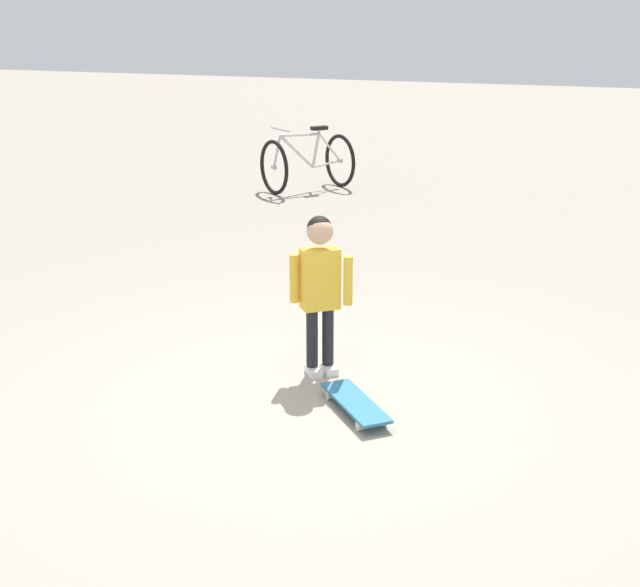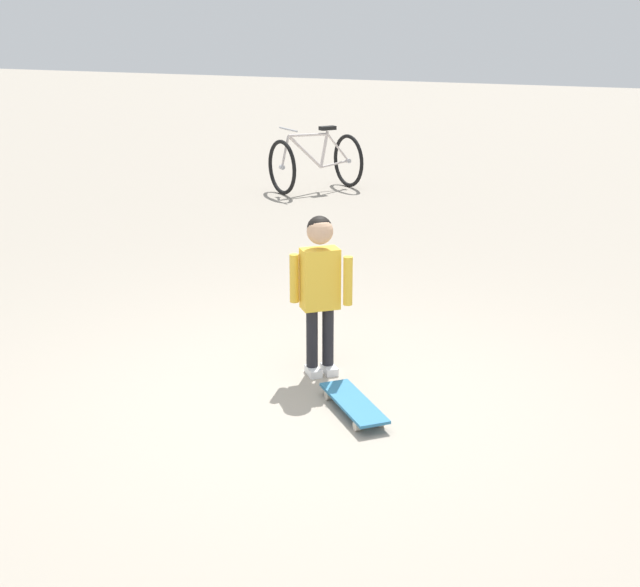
{
  "view_description": "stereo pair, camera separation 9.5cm",
  "coord_description": "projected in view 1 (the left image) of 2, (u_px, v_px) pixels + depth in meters",
  "views": [
    {
      "loc": [
        -4.53,
        -1.89,
        2.29
      ],
      "look_at": [
        0.52,
        0.12,
        0.55
      ],
      "focal_mm": 49.57,
      "sensor_mm": 36.0,
      "label": 1
    },
    {
      "loc": [
        -4.49,
        -1.98,
        2.29
      ],
      "look_at": [
        0.52,
        0.12,
        0.55
      ],
      "focal_mm": 49.57,
      "sensor_mm": 36.0,
      "label": 2
    }
  ],
  "objects": [
    {
      "name": "ground_plane",
      "position": [
        307.0,
        406.0,
        5.37
      ],
      "size": [
        50.0,
        50.0,
        0.0
      ],
      "primitive_type": "plane",
      "color": "#9E9384"
    },
    {
      "name": "child_person",
      "position": [
        320.0,
        278.0,
        5.67
      ],
      "size": [
        0.27,
        0.4,
        1.06
      ],
      "color": "black",
      "rests_on": "ground"
    },
    {
      "name": "skateboard",
      "position": [
        355.0,
        403.0,
        5.27
      ],
      "size": [
        0.6,
        0.58,
        0.07
      ],
      "color": "teal",
      "rests_on": "ground"
    },
    {
      "name": "bicycle_near",
      "position": [
        308.0,
        162.0,
        11.68
      ],
      "size": [
        1.28,
        1.21,
        0.85
      ],
      "color": "black",
      "rests_on": "ground"
    }
  ]
}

